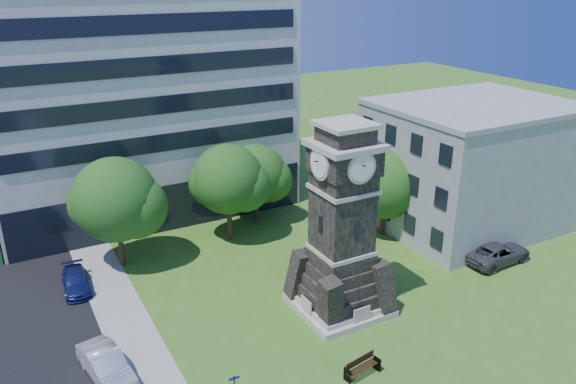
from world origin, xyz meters
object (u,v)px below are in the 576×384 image
car_street_mid (106,365)px  car_street_north (76,281)px  clock_tower (342,233)px  car_east_lot (497,253)px  park_bench (362,366)px

car_street_mid → car_street_north: (0.10, 10.09, -0.16)m
clock_tower → car_east_lot: bearing=-2.4°
clock_tower → car_east_lot: size_ratio=2.26×
clock_tower → car_street_north: (-14.42, 10.41, -4.67)m
car_street_mid → clock_tower: bearing=-11.7°
car_street_north → car_east_lot: 30.14m
clock_tower → park_bench: size_ratio=5.95×
car_east_lot → car_street_north: bearing=66.3°
car_street_mid → park_bench: bearing=-38.3°
clock_tower → car_street_north: size_ratio=2.91×
clock_tower → car_street_north: bearing=144.2°
car_street_mid → park_bench: (11.97, -6.35, -0.21)m
car_street_mid → park_bench: car_street_mid is taller
car_street_north → car_east_lot: (28.07, -10.98, 0.14)m
clock_tower → car_street_mid: bearing=178.7°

